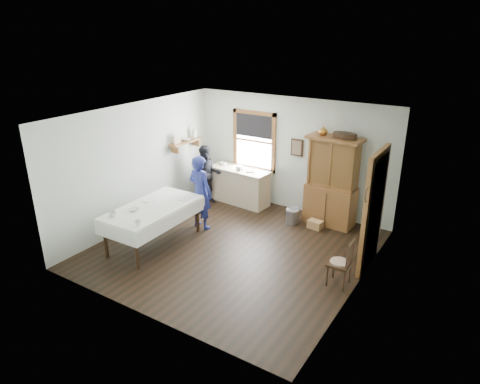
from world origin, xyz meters
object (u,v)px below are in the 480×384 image
(dining_table, at_px, (154,225))
(wicker_basket, at_px, (315,224))
(figure_dark, at_px, (207,177))
(spindle_chair, at_px, (340,262))
(work_counter, at_px, (240,186))
(woman_blue, at_px, (200,195))
(pail, at_px, (292,216))
(china_hutch, at_px, (332,182))

(dining_table, relative_size, wicker_basket, 6.62)
(figure_dark, bearing_deg, wicker_basket, -35.92)
(spindle_chair, distance_m, wicker_basket, 2.22)
(work_counter, relative_size, woman_blue, 1.02)
(spindle_chair, relative_size, figure_dark, 0.65)
(wicker_basket, xyz_separation_m, figure_dark, (-2.90, -0.07, 0.59))
(work_counter, xyz_separation_m, pail, (1.65, -0.38, -0.28))
(wicker_basket, bearing_deg, china_hutch, 69.51)
(pail, relative_size, figure_dark, 0.24)
(dining_table, bearing_deg, china_hutch, 46.69)
(spindle_chair, height_order, pail, spindle_chair)
(spindle_chair, xyz_separation_m, figure_dark, (-4.10, 1.77, 0.24))
(china_hutch, height_order, wicker_basket, china_hutch)
(work_counter, height_order, wicker_basket, work_counter)
(work_counter, distance_m, spindle_chair, 4.06)
(pail, relative_size, wicker_basket, 1.03)
(work_counter, height_order, china_hutch, china_hutch)
(woman_blue, bearing_deg, wicker_basket, -142.60)
(work_counter, distance_m, figure_dark, 0.85)
(pail, xyz_separation_m, figure_dark, (-2.34, -0.05, 0.52))
(dining_table, distance_m, spindle_chair, 3.76)
(pail, bearing_deg, china_hutch, 30.80)
(pail, xyz_separation_m, wicker_basket, (0.56, 0.02, -0.07))
(work_counter, bearing_deg, china_hutch, 5.52)
(china_hutch, distance_m, wicker_basket, 1.00)
(work_counter, distance_m, pail, 1.72)
(work_counter, relative_size, pail, 4.83)
(work_counter, distance_m, china_hutch, 2.42)
(work_counter, relative_size, china_hutch, 0.78)
(figure_dark, bearing_deg, dining_table, -117.80)
(work_counter, distance_m, wicker_basket, 2.26)
(pail, bearing_deg, woman_blue, -141.47)
(china_hutch, distance_m, spindle_chair, 2.54)
(spindle_chair, bearing_deg, work_counter, 146.69)
(dining_table, xyz_separation_m, figure_dark, (-0.39, 2.35, 0.27))
(spindle_chair, height_order, figure_dark, figure_dark)
(woman_blue, relative_size, figure_dark, 1.12)
(work_counter, height_order, dining_table, work_counter)
(work_counter, bearing_deg, woman_blue, -83.99)
(china_hutch, bearing_deg, wicker_basket, -106.88)
(work_counter, bearing_deg, spindle_chair, -28.28)
(wicker_basket, bearing_deg, pail, -177.90)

